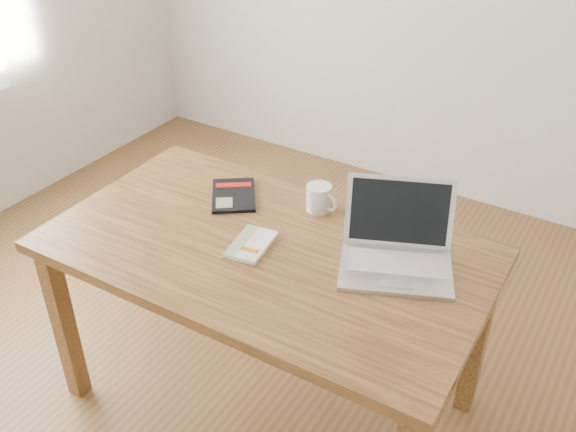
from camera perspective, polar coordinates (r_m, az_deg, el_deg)
The scene contains 6 objects.
room at distance 1.90m, azimuth -7.79°, elevation 12.60°, with size 4.04×4.04×2.70m.
desk at distance 2.22m, azimuth -1.92°, elevation -4.47°, with size 1.50×0.88×0.75m.
white_guidebook at distance 2.15m, azimuth -3.28°, elevation -2.53°, with size 0.14×0.21×0.02m.
black_guidebook at distance 2.43m, azimuth -4.86°, elevation 1.86°, with size 0.27×0.29×0.01m.
laptop at distance 2.09m, azimuth 9.66°, elevation -2.88°, with size 0.45×0.44×0.24m.
coffee_mug at distance 2.32m, azimuth 2.83°, elevation 1.64°, with size 0.13×0.09×0.10m.
Camera 1 is at (1.07, -1.37, 2.01)m, focal length 40.00 mm.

